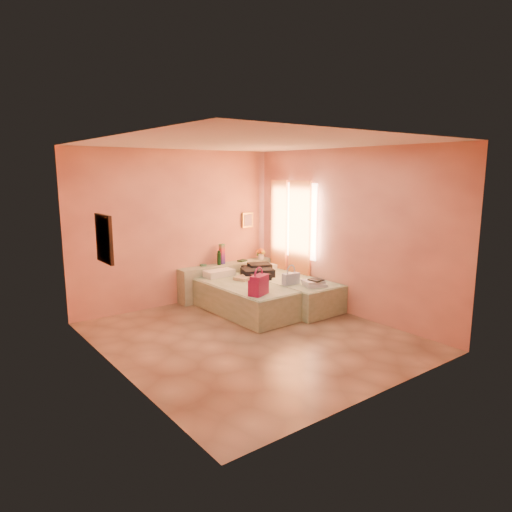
{
  "coord_description": "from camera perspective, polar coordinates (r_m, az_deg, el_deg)",
  "views": [
    {
      "loc": [
        -3.84,
        -5.14,
        2.42
      ],
      "look_at": [
        0.72,
        0.85,
        1.01
      ],
      "focal_mm": 32.0,
      "sensor_mm": 36.0,
      "label": 1
    }
  ],
  "objects": [
    {
      "name": "small_dish",
      "position": [
        8.66,
        -6.63,
        -1.17
      ],
      "size": [
        0.14,
        0.14,
        0.03
      ],
      "primitive_type": "cylinder",
      "rotation": [
        0.0,
        0.0,
        -0.1
      ],
      "color": "#49865E",
      "rests_on": "headboard_ledge"
    },
    {
      "name": "bed_right",
      "position": [
        8.36,
        3.98,
        -4.48
      ],
      "size": [
        0.94,
        2.02,
        0.5
      ],
      "primitive_type": "cube",
      "rotation": [
        0.0,
        0.0,
        0.02
      ],
      "color": "#AEC29C",
      "rests_on": "ground"
    },
    {
      "name": "room_walls",
      "position": [
        7.03,
        -1.96,
        5.41
      ],
      "size": [
        4.02,
        4.51,
        2.81
      ],
      "color": "#FEAC87",
      "rests_on": "ground"
    },
    {
      "name": "flower_vase",
      "position": [
        9.26,
        0.61,
        0.41
      ],
      "size": [
        0.26,
        0.26,
        0.27
      ],
      "primitive_type": "cube",
      "rotation": [
        0.0,
        0.0,
        -0.28
      ],
      "color": "white",
      "rests_on": "headboard_ledge"
    },
    {
      "name": "headboard_ledge",
      "position": [
        8.95,
        -3.57,
        -2.98
      ],
      "size": [
        2.05,
        0.3,
        0.65
      ],
      "primitive_type": "cube",
      "color": "#A6B292",
      "rests_on": "ground"
    },
    {
      "name": "sandal_pair",
      "position": [
        7.76,
        7.53,
        -2.99
      ],
      "size": [
        0.18,
        0.23,
        0.02
      ],
      "primitive_type": "cube",
      "rotation": [
        0.0,
        0.0,
        -0.01
      ],
      "color": "black",
      "rests_on": "towel_stack"
    },
    {
      "name": "rainbow_box",
      "position": [
        8.8,
        -4.28,
        0.25
      ],
      "size": [
        0.1,
        0.1,
        0.39
      ],
      "primitive_type": "cube",
      "rotation": [
        0.0,
        0.0,
        0.15
      ],
      "color": "#981245",
      "rests_on": "headboard_ledge"
    },
    {
      "name": "khaki_garment",
      "position": [
        8.2,
        -1.46,
        -2.75
      ],
      "size": [
        0.4,
        0.36,
        0.06
      ],
      "primitive_type": "cube",
      "rotation": [
        0.0,
        0.0,
        0.31
      ],
      "color": "tan",
      "rests_on": "bed_left"
    },
    {
      "name": "clothes_pile",
      "position": [
        8.46,
        0.48,
        -1.9
      ],
      "size": [
        0.77,
        0.77,
        0.18
      ],
      "primitive_type": "cube",
      "rotation": [
        0.0,
        0.0,
        -0.33
      ],
      "color": "black",
      "rests_on": "bed_right"
    },
    {
      "name": "towel_stack",
      "position": [
        7.79,
        7.38,
        -3.4
      ],
      "size": [
        0.43,
        0.4,
        0.1
      ],
      "primitive_type": "cube",
      "rotation": [
        0.0,
        0.0,
        -0.34
      ],
      "color": "silver",
      "rests_on": "bed_right"
    },
    {
      "name": "ground",
      "position": [
        6.86,
        -0.51,
        -10.07
      ],
      "size": [
        4.5,
        4.5,
        0.0
      ],
      "primitive_type": "plane",
      "color": "tan",
      "rests_on": "ground"
    },
    {
      "name": "magenta_handbag",
      "position": [
        7.17,
        0.32,
        -3.63
      ],
      "size": [
        0.39,
        0.31,
        0.32
      ],
      "primitive_type": "cube",
      "rotation": [
        0.0,
        0.0,
        0.4
      ],
      "color": "#981245",
      "rests_on": "bed_left"
    },
    {
      "name": "water_bottle",
      "position": [
        8.73,
        -4.65,
        -0.26
      ],
      "size": [
        0.1,
        0.1,
        0.26
      ],
      "primitive_type": "cylinder",
      "rotation": [
        0.0,
        0.0,
        -0.4
      ],
      "color": "#13351B",
      "rests_on": "headboard_ledge"
    },
    {
      "name": "green_book",
      "position": [
        9.07,
        -1.73,
        -0.58
      ],
      "size": [
        0.2,
        0.16,
        0.03
      ],
      "primitive_type": "cube",
      "rotation": [
        0.0,
        0.0,
        0.25
      ],
      "color": "#22402B",
      "rests_on": "headboard_ledge"
    },
    {
      "name": "bed_left",
      "position": [
        7.92,
        -1.59,
        -5.31
      ],
      "size": [
        0.94,
        2.02,
        0.5
      ],
      "primitive_type": "cube",
      "rotation": [
        0.0,
        0.0,
        0.02
      ],
      "color": "#AEC29C",
      "rests_on": "ground"
    },
    {
      "name": "blue_handbag",
      "position": [
        7.87,
        4.38,
        -2.85
      ],
      "size": [
        0.31,
        0.16,
        0.19
      ],
      "primitive_type": "cube",
      "rotation": [
        0.0,
        0.0,
        -0.09
      ],
      "color": "#4369A1",
      "rests_on": "bed_right"
    }
  ]
}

